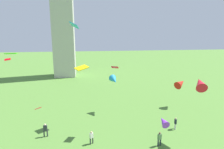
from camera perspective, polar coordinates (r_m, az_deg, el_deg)
The scene contains 14 objects.
person_0 at distance 25.96m, azimuth -18.93°, elevation -14.94°, with size 0.53×0.29×1.72m.
person_1 at distance 23.43m, azimuth -6.04°, elevation -17.68°, with size 0.47×0.43×1.58m.
person_2 at distance 27.65m, azimuth 18.08°, elevation -13.25°, with size 0.35×0.49×1.61m.
person_3 at distance 23.57m, azimuth 13.74°, elevation -17.64°, with size 0.50×0.42×1.68m.
kite_flying_0 at distance 35.13m, azimuth 19.46°, elevation -2.45°, with size 2.60×2.32×1.84m.
kite_flying_1 at distance 23.38m, azimuth 0.88°, elevation 2.12°, with size 1.07×1.34×0.48m.
kite_flying_3 at distance 22.39m, azimuth -20.79°, elevation -9.22°, with size 0.89×1.16×0.53m.
kite_flying_4 at distance 30.33m, azimuth 0.64°, elevation -1.64°, with size 1.56×2.07×1.49m.
kite_flying_5 at distance 38.58m, azimuth -28.27°, elevation 3.92°, with size 1.13×0.86×0.39m.
kite_flying_6 at distance 25.80m, azimuth -8.87°, elevation 1.98°, with size 2.03×1.84×0.58m.
kite_flying_7 at distance 34.47m, azimuth -27.49°, elevation 5.45°, with size 1.76×1.29×0.30m.
kite_flying_8 at distance 20.31m, azimuth -11.00°, elevation 13.95°, with size 0.94×1.37×0.75m.
kite_flying_9 at distance 24.46m, azimuth 24.40°, elevation -2.40°, with size 1.83×2.39×1.83m.
kite_flying_10 at distance 21.46m, azimuth 14.86°, elevation -13.15°, with size 0.96×1.42×1.11m.
Camera 1 is at (-1.38, -5.51, 12.70)m, focal length 31.22 mm.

